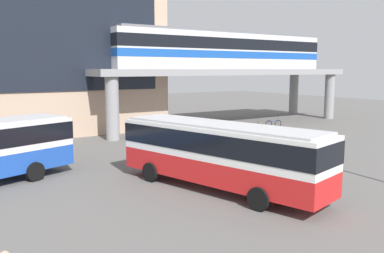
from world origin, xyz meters
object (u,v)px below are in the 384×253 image
Objects in this scene: bicycle_red at (221,135)px; bus_main at (219,149)px; bicycle_silver at (197,134)px; bicycle_blue at (273,124)px; bicycle_green at (165,135)px; train at (225,50)px; bicycle_black at (253,129)px; pedestrian_near_building at (323,147)px; bicycle_brown at (217,129)px.

bus_main is at bearing -127.97° from bicycle_red.
bicycle_silver and bicycle_red have the same top height.
bicycle_silver is (-10.07, -1.18, 0.00)m from bicycle_blue.
bicycle_silver is at bearing 132.88° from bicycle_red.
bicycle_green is at bearing 156.87° from bicycle_silver.
train reaches higher than bicycle_black.
train is at bearing 72.34° from pedestrian_near_building.
bicycle_black and bicycle_brown have the same top height.
bus_main is 6.36× the size of bicycle_red.
bicycle_green is 13.35m from pedestrian_near_building.
bicycle_brown is (-2.78, 1.70, 0.00)m from bicycle_black.
bicycle_green and bicycle_black have the same top height.
train is 19.45m from pedestrian_near_building.
bicycle_blue is (17.62, 14.24, -1.63)m from bus_main.
bicycle_blue is 1.05× the size of bicycle_silver.
bicycle_brown is at bearing 84.09° from pedestrian_near_building.
train reaches higher than bicycle_blue.
pedestrian_near_building is (-1.33, -12.89, 0.49)m from bicycle_brown.
bicycle_brown is at bearing -133.30° from train.
train is 14.84× the size of bicycle_green.
bicycle_brown is at bearing 2.78° from bicycle_green.
pedestrian_near_building is at bearing -110.20° from bicycle_black.
train is at bearing 77.15° from bicycle_black.
train is 14.33× the size of bicycle_blue.
train is 14.64× the size of bicycle_brown.
bus_main reaches higher than bicycle_brown.
bicycle_black is at bearing 14.65° from bicycle_red.
train is 13.20m from bicycle_green.
bus_main is at bearing -120.07° from bicycle_silver.
bus_main reaches higher than bicycle_silver.
bus_main reaches higher than bicycle_red.
train is at bearing 46.70° from bicycle_brown.
bicycle_silver is 3.45m from bicycle_brown.
pedestrian_near_building is (9.40, 1.51, -1.14)m from bus_main.
bus_main is 18.03m from bicycle_brown.
train is at bearing 120.46° from bicycle_blue.
pedestrian_near_building reaches higher than bicycle_blue.
bicycle_blue and bicycle_green have the same top height.
train is 9.71m from bicycle_black.
train reaches higher than bicycle_green.
bicycle_black is 0.98× the size of pedestrian_near_building.
bicycle_black is 3.26m from bicycle_brown.
pedestrian_near_building is at bearing -95.91° from bicycle_brown.
bicycle_brown is (10.73, 14.40, -1.63)m from bus_main.
bicycle_blue is (2.71, -4.60, -7.39)m from train.
bus_main is (-14.92, -18.84, -5.76)m from train.
bicycle_silver is 0.99× the size of bicycle_green.
bus_main is 6.79× the size of bicycle_silver.
pedestrian_near_building reaches higher than bicycle_brown.
train is at bearing 51.63° from bus_main.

